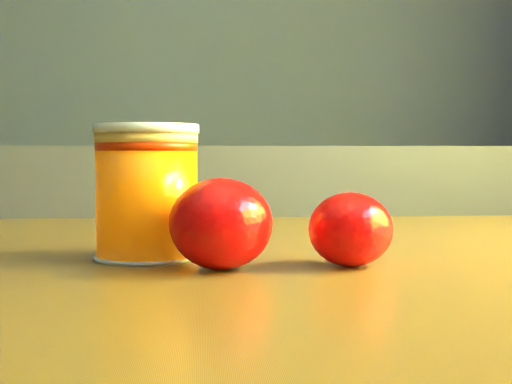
{
  "coord_description": "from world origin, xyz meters",
  "views": [
    {
      "loc": [
        0.81,
        -0.25,
        0.88
      ],
      "look_at": [
        0.84,
        0.3,
        0.85
      ],
      "focal_mm": 50.0,
      "sensor_mm": 36.0,
      "label": 1
    }
  ],
  "objects": [
    {
      "name": "juice_glass",
      "position": [
        0.75,
        0.29,
        0.85
      ],
      "size": [
        0.08,
        0.08,
        0.1
      ],
      "rotation": [
        0.0,
        0.0,
        -0.4
      ],
      "color": "#FF6D05",
      "rests_on": "table"
    },
    {
      "name": "orange_back",
      "position": [
        0.81,
        0.24,
        0.84
      ],
      "size": [
        0.09,
        0.09,
        0.06
      ],
      "primitive_type": "ellipsoid",
      "rotation": [
        0.0,
        0.0,
        0.38
      ],
      "color": "#E90B04",
      "rests_on": "table"
    },
    {
      "name": "orange_front",
      "position": [
        0.9,
        0.24,
        0.83
      ],
      "size": [
        0.06,
        0.06,
        0.05
      ],
      "primitive_type": "ellipsoid",
      "rotation": [
        0.0,
        0.0,
        0.09
      ],
      "color": "#E90B04",
      "rests_on": "table"
    }
  ]
}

